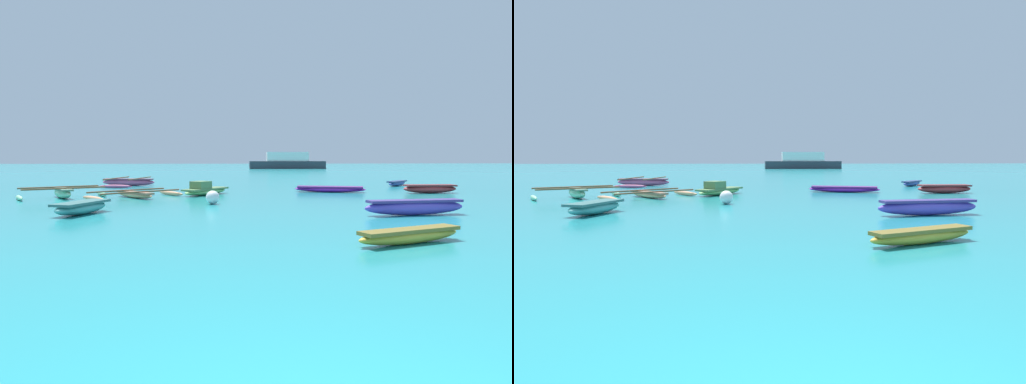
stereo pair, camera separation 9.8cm
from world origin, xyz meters
TOP-DOWN VIEW (x-y plane):
  - moored_boat_0 at (-7.03, 27.52)m, footprint 3.44×4.69m
  - moored_boat_1 at (-4.94, 18.80)m, footprint 4.36×4.15m
  - moored_boat_2 at (-5.51, 13.00)m, footprint 1.55×2.44m
  - moored_boat_3 at (4.60, 21.50)m, footprint 3.75×1.76m
  - moored_boat_4 at (-1.86, 20.19)m, footprint 2.42×2.94m
  - moored_boat_5 at (9.55, 20.54)m, footprint 2.77×0.80m
  - moored_boat_6 at (10.05, 26.30)m, footprint 1.97×2.08m
  - moored_boat_7 at (-8.16, 18.92)m, footprint 3.88×3.08m
  - moored_boat_8 at (5.14, 12.04)m, footprint 3.43×0.96m
  - moored_boat_9 at (3.08, 7.41)m, footprint 2.71×1.47m
  - mooring_buoy_1 at (-1.36, 15.83)m, footprint 0.53×0.53m
  - distant_ferry at (8.72, 68.29)m, footprint 11.66×2.57m

SIDE VIEW (x-z plane):
  - moored_boat_1 at x=-4.94m, z-range -0.01..0.33m
  - moored_boat_3 at x=4.60m, z-range 0.02..0.33m
  - moored_boat_9 at x=3.08m, z-range 0.02..0.35m
  - moored_boat_6 at x=10.05m, z-range 0.02..0.35m
  - moored_boat_2 at x=-5.51m, z-range 0.02..0.43m
  - moored_boat_7 at x=-8.16m, z-range -0.01..0.49m
  - moored_boat_5 at x=9.55m, z-range 0.02..0.46m
  - moored_boat_4 at x=-1.86m, z-range -0.10..0.58m
  - moored_boat_0 at x=-7.03m, z-range -0.02..0.50m
  - mooring_buoy_1 at x=-1.36m, z-range 0.00..0.53m
  - moored_boat_8 at x=5.14m, z-range 0.03..0.52m
  - distant_ferry at x=8.72m, z-range -0.24..2.33m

